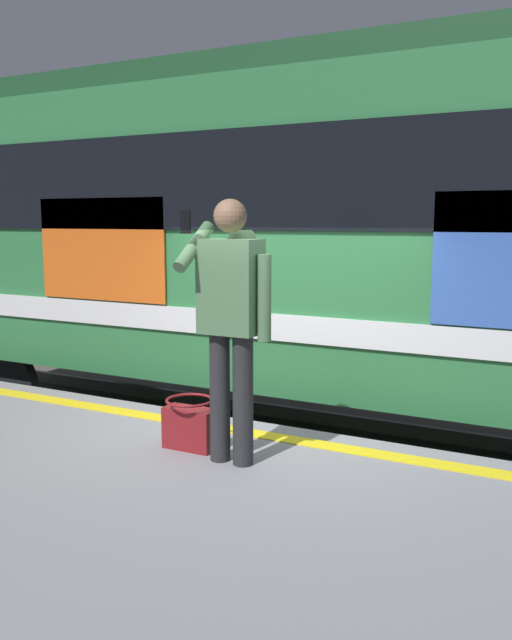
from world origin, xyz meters
name	(u,v)px	position (x,y,z in m)	size (l,w,h in m)	color
ground_plane	(260,526)	(0.00, 0.00, 0.00)	(24.50, 24.50, 0.00)	#4C4742
platform	(112,585)	(0.00, 1.90, 0.46)	(13.28, 3.79, 0.91)	gray
safety_line	(242,432)	(0.00, 0.30, 0.92)	(13.02, 0.16, 0.01)	yellow
track_rail_near	(323,462)	(0.00, -1.45, 0.08)	(17.27, 0.08, 0.16)	slate
track_rail_far	(366,424)	(0.00, -2.88, 0.08)	(17.27, 0.08, 0.16)	slate
train_carriage	(346,225)	(0.05, -2.16, 2.51)	(11.86, 3.13, 3.95)	#2D723F
passenger	(232,310)	(-0.24, 0.89, 1.97)	(0.57, 0.55, 1.79)	#262628
handbag	(190,425)	(0.16, 0.80, 1.09)	(0.39, 0.35, 0.37)	maroon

